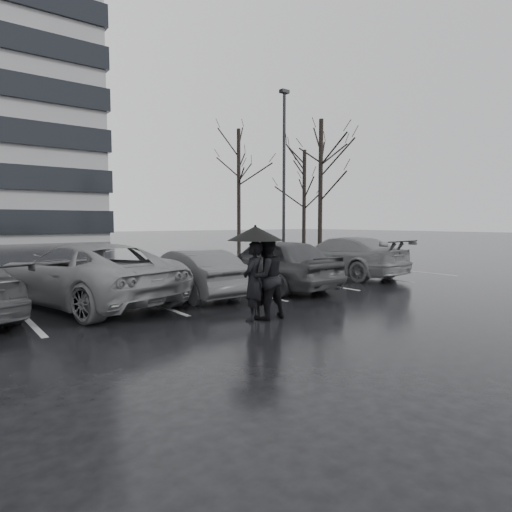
{
  "coord_description": "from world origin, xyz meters",
  "views": [
    {
      "loc": [
        -6.49,
        -7.99,
        2.01
      ],
      "look_at": [
        0.35,
        1.0,
        1.1
      ],
      "focal_mm": 30.0,
      "sensor_mm": 36.0,
      "label": 1
    }
  ],
  "objects": [
    {
      "name": "ground",
      "position": [
        0.0,
        0.0,
        0.0
      ],
      "size": [
        160.0,
        160.0,
        0.0
      ],
      "primitive_type": "plane",
      "color": "black",
      "rests_on": "ground"
    },
    {
      "name": "car_main",
      "position": [
        1.62,
        1.84,
        0.77
      ],
      "size": [
        1.99,
        4.57,
        1.54
      ],
      "primitive_type": "imported",
      "rotation": [
        0.0,
        0.0,
        3.18
      ],
      "color": "black",
      "rests_on": "ground"
    },
    {
      "name": "car_west_a",
      "position": [
        -0.96,
        2.14,
        0.63
      ],
      "size": [
        1.43,
        3.86,
        1.26
      ],
      "primitive_type": "imported",
      "rotation": [
        0.0,
        0.0,
        3.17
      ],
      "color": "#2C2C2E",
      "rests_on": "ground"
    },
    {
      "name": "car_west_b",
      "position": [
        -3.56,
        2.67,
        0.75
      ],
      "size": [
        3.81,
        5.85,
        1.5
      ],
      "primitive_type": "imported",
      "rotation": [
        0.0,
        0.0,
        3.41
      ],
      "color": "#515154",
      "rests_on": "ground"
    },
    {
      "name": "car_east",
      "position": [
        5.51,
        2.57,
        0.73
      ],
      "size": [
        2.25,
        5.1,
        1.45
      ],
      "primitive_type": "imported",
      "rotation": [
        0.0,
        0.0,
        3.19
      ],
      "color": "#515154",
      "rests_on": "ground"
    },
    {
      "name": "pedestrian_left",
      "position": [
        -1.33,
        -1.12,
        0.81
      ],
      "size": [
        0.7,
        0.63,
        1.61
      ],
      "primitive_type": "imported",
      "rotation": [
        0.0,
        0.0,
        3.68
      ],
      "color": "black",
      "rests_on": "ground"
    },
    {
      "name": "pedestrian_right",
      "position": [
        -1.04,
        -1.16,
        0.87
      ],
      "size": [
        0.87,
        0.69,
        1.73
      ],
      "primitive_type": "imported",
      "rotation": [
        0.0,
        0.0,
        3.1
      ],
      "color": "black",
      "rests_on": "ground"
    },
    {
      "name": "umbrella",
      "position": [
        -1.26,
        -1.09,
        1.77
      ],
      "size": [
        1.15,
        1.15,
        1.94
      ],
      "color": "black",
      "rests_on": "ground"
    },
    {
      "name": "lamp_post",
      "position": [
        7.74,
        8.4,
        3.89
      ],
      "size": [
        0.47,
        0.47,
        8.5
      ],
      "rotation": [
        0.0,
        0.0,
        0.08
      ],
      "color": "gray",
      "rests_on": "ground"
    },
    {
      "name": "stall_stripes",
      "position": [
        -0.8,
        2.5,
        0.0
      ],
      "size": [
        19.72,
        5.0,
        0.0
      ],
      "color": "#A3A2A5",
      "rests_on": "ground"
    },
    {
      "name": "tree_east",
      "position": [
        12.0,
        10.0,
        4.0
      ],
      "size": [
        0.26,
        0.26,
        8.0
      ],
      "primitive_type": "cylinder",
      "color": "black",
      "rests_on": "ground"
    },
    {
      "name": "tree_ne",
      "position": [
        14.5,
        14.0,
        3.5
      ],
      "size": [
        0.26,
        0.26,
        7.0
      ],
      "primitive_type": "cylinder",
      "color": "black",
      "rests_on": "ground"
    },
    {
      "name": "tree_north",
      "position": [
        11.0,
        17.0,
        4.25
      ],
      "size": [
        0.26,
        0.26,
        8.5
      ],
      "primitive_type": "cylinder",
      "color": "black",
      "rests_on": "ground"
    }
  ]
}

